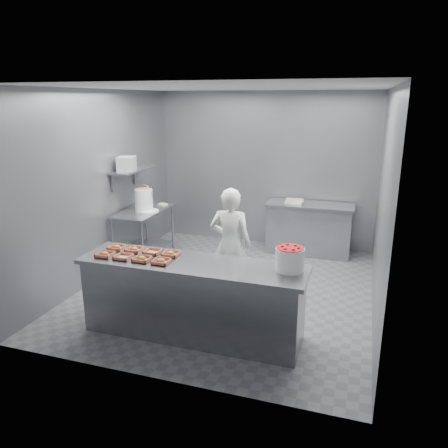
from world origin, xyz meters
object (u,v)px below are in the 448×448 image
at_px(tray_5, 134,249).
at_px(tray_6, 153,252).
at_px(prep_table, 144,228).
at_px(tray_0, 105,254).
at_px(tray_4, 117,247).
at_px(glaze_bucket, 144,200).
at_px(worker, 230,244).
at_px(tray_7, 171,254).
at_px(tray_1, 123,257).
at_px(strawberry_tub, 290,258).
at_px(tray_2, 142,259).
at_px(tray_3, 161,261).
at_px(service_counter, 192,299).
at_px(appliance, 127,164).
at_px(back_counter, 309,228).

height_order(tray_5, tray_6, tray_5).
height_order(prep_table, tray_6, tray_6).
distance_m(prep_table, tray_0, 2.19).
height_order(tray_4, glaze_bucket, glaze_bucket).
distance_m(tray_0, worker, 1.68).
bearing_deg(tray_0, tray_7, 19.59).
height_order(tray_1, tray_5, tray_5).
bearing_deg(prep_table, worker, -26.19).
bearing_deg(strawberry_tub, tray_2, -171.89).
distance_m(tray_3, glaze_bucket, 2.41).
distance_m(service_counter, tray_4, 1.14).
distance_m(tray_1, worker, 1.52).
relative_size(service_counter, tray_1, 13.88).
bearing_deg(worker, appliance, -22.90).
height_order(tray_0, appliance, appliance).
distance_m(back_counter, tray_7, 3.38).
xyz_separation_m(back_counter, glaze_bucket, (-2.50, -1.35, 0.64)).
bearing_deg(prep_table, tray_0, -73.44).
height_order(tray_7, worker, worker).
distance_m(tray_7, strawberry_tub, 1.40).
bearing_deg(appliance, tray_0, -85.12).
relative_size(strawberry_tub, glaze_bucket, 0.70).
height_order(tray_1, tray_6, same).
relative_size(tray_4, appliance, 0.63).
xyz_separation_m(tray_1, tray_7, (0.48, 0.26, 0.00)).
bearing_deg(tray_5, service_counter, -9.19).
xyz_separation_m(service_counter, tray_4, (-1.03, 0.13, 0.47)).
xyz_separation_m(tray_1, glaze_bucket, (-0.81, 2.03, 0.17)).
bearing_deg(worker, strawberry_tub, 132.12).
xyz_separation_m(tray_0, tray_3, (0.72, 0.00, 0.00)).
relative_size(prep_table, tray_3, 6.40).
bearing_deg(glaze_bucket, tray_3, -57.53).
height_order(back_counter, tray_5, tray_5).
xyz_separation_m(tray_2, tray_4, (-0.48, 0.26, 0.00)).
distance_m(tray_4, tray_5, 0.24).
bearing_deg(tray_6, prep_table, 121.14).
distance_m(tray_2, worker, 1.39).
bearing_deg(strawberry_tub, worker, 134.56).
bearing_deg(tray_0, tray_5, 46.88).
distance_m(tray_5, worker, 1.33).
distance_m(tray_1, tray_2, 0.24).
relative_size(tray_1, strawberry_tub, 0.61).
height_order(back_counter, tray_3, tray_3).
bearing_deg(tray_2, service_counter, 13.06).
relative_size(tray_5, tray_6, 1.00).
xyz_separation_m(tray_6, appliance, (-1.27, 1.68, 0.76)).
bearing_deg(tray_6, tray_5, -180.00).
xyz_separation_m(tray_2, tray_7, (0.24, 0.26, 0.00)).
bearing_deg(prep_table, glaze_bucket, -46.92).
bearing_deg(tray_5, tray_7, 0.00).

